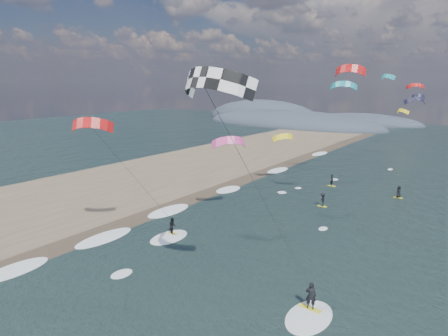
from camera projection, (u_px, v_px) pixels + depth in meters
The scene contains 9 objects.
ground at pixel (125, 308), 24.36m from camera, with size 260.00×260.00×0.00m, color black.
sand_strip at pixel (66, 201), 46.21m from camera, with size 26.00×240.00×0.00m, color brown.
wet_sand_strip at pixel (129, 222), 39.17m from camera, with size 3.00×240.00×0.00m, color #382D23.
coastal_hills at pixel (287, 122), 134.51m from camera, with size 80.00×41.00×15.00m.
kitesurfer_near_a at pixel (224, 129), 19.51m from camera, with size 7.98×8.63×15.58m.
kitesurfer_near_b at pixel (117, 162), 32.53m from camera, with size 6.96×8.97×12.23m.
far_kitesurfers at pixel (348, 193), 46.62m from camera, with size 9.93×10.10×1.65m.
bg_kite_field at pixel (375, 97), 63.66m from camera, with size 14.35×74.60×9.97m.
shoreline_surf at pixel (169, 212), 42.16m from camera, with size 2.40×79.40×0.11m.
Camera 1 is at (18.18, -13.40, 14.41)m, focal length 30.00 mm.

